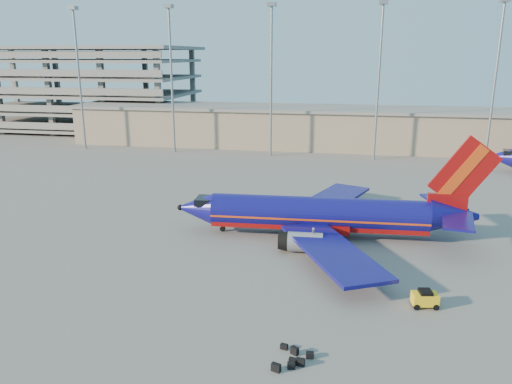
% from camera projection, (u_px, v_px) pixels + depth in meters
% --- Properties ---
extents(ground, '(220.00, 220.00, 0.00)m').
position_uv_depth(ground, '(248.00, 238.00, 54.65)').
color(ground, slate).
rests_on(ground, ground).
extents(terminal_building, '(122.00, 16.00, 8.50)m').
position_uv_depth(terminal_building, '(349.00, 127.00, 106.57)').
color(terminal_building, gray).
rests_on(terminal_building, ground).
extents(parking_garage, '(62.00, 32.00, 21.40)m').
position_uv_depth(parking_garage, '(77.00, 84.00, 132.92)').
color(parking_garage, slate).
rests_on(parking_garage, ground).
extents(light_mast_row, '(101.60, 1.60, 28.65)m').
position_uv_depth(light_mast_row, '(324.00, 65.00, 92.60)').
color(light_mast_row, gray).
rests_on(light_mast_row, ground).
extents(aircraft_main, '(34.12, 32.78, 11.55)m').
position_uv_depth(aircraft_main, '(326.00, 215.00, 54.44)').
color(aircraft_main, navy).
rests_on(aircraft_main, ground).
extents(baggage_tug, '(2.19, 1.54, 1.44)m').
position_uv_depth(baggage_tug, '(425.00, 298.00, 39.45)').
color(baggage_tug, yellow).
rests_on(baggage_tug, ground).
extents(luggage_pile, '(2.60, 2.99, 0.54)m').
position_uv_depth(luggage_pile, '(293.00, 359.00, 32.47)').
color(luggage_pile, black).
rests_on(luggage_pile, ground).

